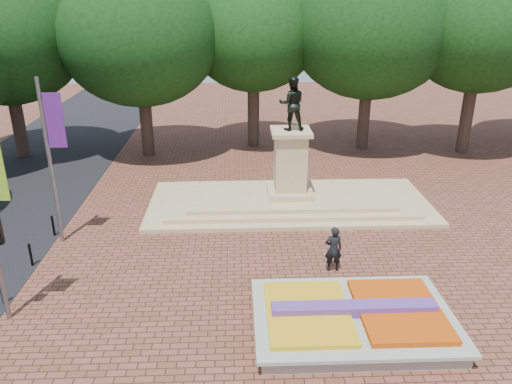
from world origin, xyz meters
TOP-DOWN VIEW (x-y plane):
  - ground at (0.00, 0.00)m, footprint 90.00×90.00m
  - flower_bed at (1.03, -2.00)m, footprint 6.30×4.30m
  - monument at (0.00, 8.00)m, footprint 14.00×6.00m
  - tree_row_back at (2.33, 18.00)m, footprint 44.80×8.80m
  - pedestrian at (1.01, 1.61)m, footprint 0.68×0.45m

SIDE VIEW (x-z plane):
  - ground at x=0.00m, z-range 0.00..0.00m
  - flower_bed at x=1.03m, z-range -0.08..0.83m
  - monument at x=0.00m, z-range -2.32..4.09m
  - pedestrian at x=1.01m, z-range 0.00..1.84m
  - tree_row_back at x=2.33m, z-range 1.46..11.89m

